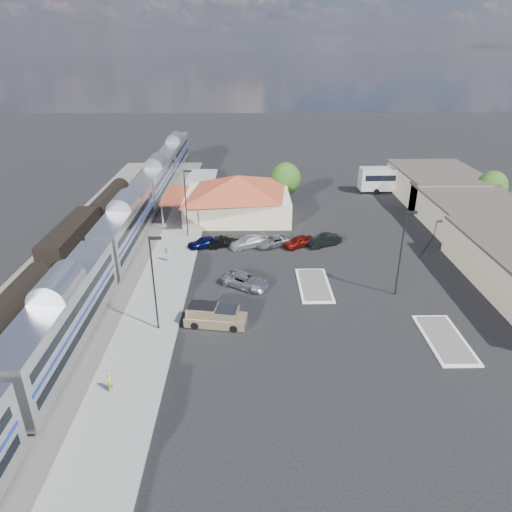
{
  "coord_description": "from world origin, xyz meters",
  "views": [
    {
      "loc": [
        -2.83,
        -40.41,
        23.05
      ],
      "look_at": [
        -2.13,
        3.56,
        2.8
      ],
      "focal_mm": 32.0,
      "sensor_mm": 36.0,
      "label": 1
    }
  ],
  "objects_px": {
    "suv": "(245,281)",
    "coach_bus": "(398,178)",
    "station_depot": "(237,196)",
    "pickup_truck": "(216,316)"
  },
  "relations": [
    {
      "from": "station_depot",
      "to": "coach_bus",
      "type": "bearing_deg",
      "value": 23.61
    },
    {
      "from": "pickup_truck",
      "to": "coach_bus",
      "type": "relative_size",
      "value": 0.43
    },
    {
      "from": "suv",
      "to": "station_depot",
      "type": "bearing_deg",
      "value": 37.51
    },
    {
      "from": "pickup_truck",
      "to": "coach_bus",
      "type": "xyz_separation_m",
      "value": [
        28.78,
        41.3,
        1.54
      ]
    },
    {
      "from": "suv",
      "to": "coach_bus",
      "type": "relative_size",
      "value": 0.39
    },
    {
      "from": "pickup_truck",
      "to": "suv",
      "type": "bearing_deg",
      "value": -11.24
    },
    {
      "from": "pickup_truck",
      "to": "coach_bus",
      "type": "distance_m",
      "value": 50.36
    },
    {
      "from": "suv",
      "to": "coach_bus",
      "type": "distance_m",
      "value": 43.0
    },
    {
      "from": "station_depot",
      "to": "suv",
      "type": "distance_m",
      "value": 22.25
    },
    {
      "from": "station_depot",
      "to": "suv",
      "type": "height_order",
      "value": "station_depot"
    }
  ]
}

